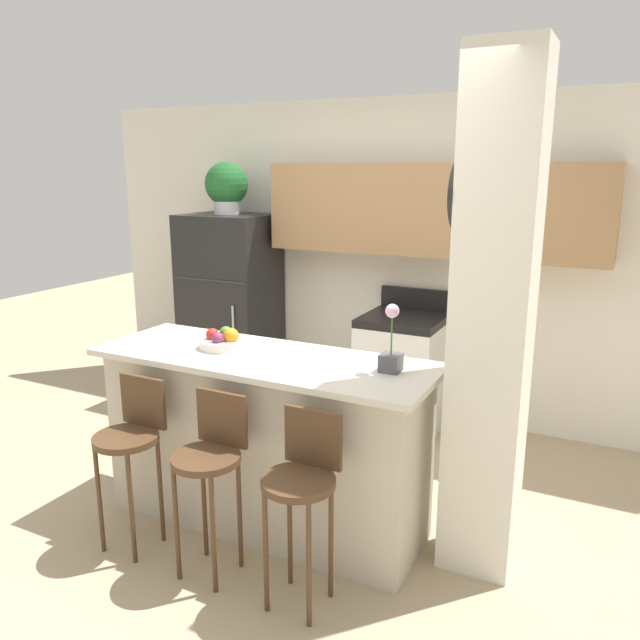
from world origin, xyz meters
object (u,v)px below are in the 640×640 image
bar_stool_right (302,482)px  bar_stool_mid (211,459)px  potted_plant_on_fridge (226,186)px  fruit_bowl (223,341)px  refrigerator (231,307)px  stove_range (403,371)px  bar_stool_left (131,439)px  orchid_vase (391,349)px

bar_stool_right → bar_stool_mid: bearing=180.0°
potted_plant_on_fridge → bar_stool_mid: bearing=-57.6°
bar_stool_mid → fruit_bowl: fruit_bowl is taller
refrigerator → fruit_bowl: bearing=-56.3°
bar_stool_mid → bar_stool_right: 0.52m
potted_plant_on_fridge → bar_stool_right: bearing=-48.9°
stove_range → fruit_bowl: (-0.53, -1.62, 0.59)m
bar_stool_mid → potted_plant_on_fridge: potted_plant_on_fridge is taller
refrigerator → bar_stool_right: size_ratio=1.74×
refrigerator → stove_range: refrigerator is taller
bar_stool_left → stove_range: bearing=70.6°
stove_range → bar_stool_left: size_ratio=1.15×
stove_range → fruit_bowl: bearing=-108.1°
bar_stool_left → bar_stool_right: bearing=0.0°
refrigerator → orchid_vase: size_ratio=4.64×
fruit_bowl → bar_stool_left: bearing=-113.0°
bar_stool_mid → stove_range: bearing=83.6°
potted_plant_on_fridge → fruit_bowl: size_ratio=1.63×
refrigerator → bar_stool_right: bearing=-48.9°
potted_plant_on_fridge → orchid_vase: (2.09, -1.59, -0.73)m
bar_stool_right → potted_plant_on_fridge: bearing=131.1°
stove_range → potted_plant_on_fridge: size_ratio=2.47×
refrigerator → orchid_vase: bearing=-37.3°
refrigerator → bar_stool_right: refrigerator is taller
bar_stool_left → potted_plant_on_fridge: potted_plant_on_fridge is taller
stove_range → bar_stool_left: bearing=-109.4°
stove_range → orchid_vase: orchid_vase is taller
potted_plant_on_fridge → fruit_bowl: bearing=-56.3°
orchid_vase → fruit_bowl: bearing=-178.1°
stove_range → bar_stool_right: bearing=-82.8°
bar_stool_left → bar_stool_right: size_ratio=1.00×
potted_plant_on_fridge → orchid_vase: size_ratio=1.24×
bar_stool_mid → orchid_vase: size_ratio=2.66×
bar_stool_left → potted_plant_on_fridge: size_ratio=2.14×
refrigerator → orchid_vase: 2.64m
potted_plant_on_fridge → orchid_vase: potted_plant_on_fridge is taller
refrigerator → fruit_bowl: 1.96m
bar_stool_mid → potted_plant_on_fridge: 2.84m
refrigerator → stove_range: (1.61, -0.00, -0.35)m
bar_stool_right → orchid_vase: bearing=70.2°
orchid_vase → fruit_bowl: orchid_vase is taller
bar_stool_mid → bar_stool_left: bearing=180.0°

